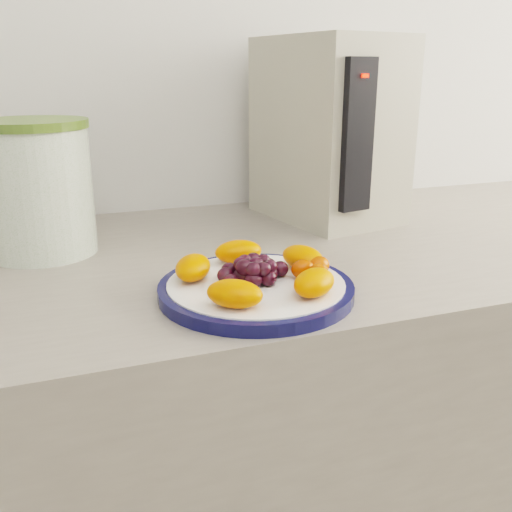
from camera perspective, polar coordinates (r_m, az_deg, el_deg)
name	(u,v)px	position (r m, az deg, el deg)	size (l,w,h in m)	color
counter	(195,506)	(1.07, -6.08, -23.60)	(3.50, 0.60, 0.90)	gray
plate_rim	(256,290)	(0.69, 0.00, -3.37)	(0.23, 0.23, 0.01)	#0D113E
plate_face	(256,289)	(0.69, 0.00, -3.29)	(0.21, 0.21, 0.02)	white
canister	(39,193)	(0.88, -20.92, 5.95)	(0.15, 0.15, 0.18)	#326315
canister_lid	(30,124)	(0.87, -21.65, 12.18)	(0.16, 0.16, 0.01)	#4E6826
appliance_body	(328,130)	(1.04, 7.22, 12.36)	(0.18, 0.25, 0.31)	#AEA894
appliance_panel	(357,136)	(0.91, 10.06, 11.69)	(0.05, 0.02, 0.23)	black
appliance_led	(365,76)	(0.89, 10.82, 17.30)	(0.01, 0.01, 0.01)	#FF0C05
fruit_plate	(260,270)	(0.68, 0.44, -1.36)	(0.20, 0.19, 0.03)	#FF5900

